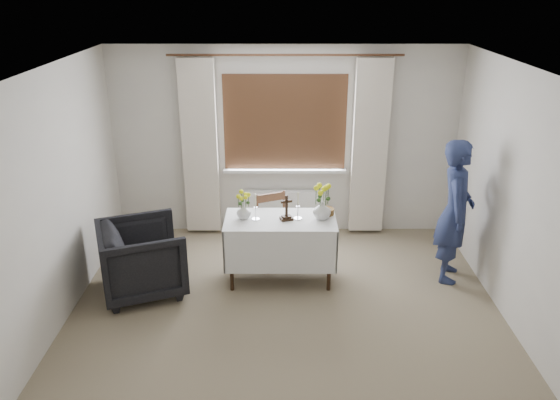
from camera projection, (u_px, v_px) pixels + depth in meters
The scene contains 12 objects.
ground at pixel (286, 339), 5.30m from camera, with size 5.00×5.00×0.00m, color gray.
altar_table at pixel (280, 250), 6.21m from camera, with size 1.24×0.64×0.76m, color white.
wooden_chair at pixel (276, 232), 6.51m from camera, with size 0.40×0.40×0.88m, color #56341D, non-canonical shape.
armchair at pixel (142, 259), 5.96m from camera, with size 0.86×0.88×0.80m, color black.
person at pixel (455, 211), 6.10m from camera, with size 0.61×0.40×1.66m, color navy.
radiator at pixel (285, 211), 7.42m from camera, with size 1.10×0.10×0.60m, color white.
wooden_cross at pixel (286, 208), 5.99m from camera, with size 0.14×0.10×0.29m, color black, non-canonical shape.
candlestick_left at pixel (256, 207), 5.99m from camera, with size 0.09×0.09×0.31m, color white, non-canonical shape.
candlestick_right at pixel (298, 206), 6.01m from camera, with size 0.09×0.09×0.32m, color white, non-canonical shape.
flower_vase_left at pixel (244, 211), 6.05m from camera, with size 0.16×0.16×0.17m, color silver.
flower_vase_right at pixel (322, 210), 6.04m from camera, with size 0.20×0.20×0.21m, color silver.
wicker_basket at pixel (326, 211), 6.18m from camera, with size 0.18×0.18×0.07m, color brown.
Camera 1 is at (-0.05, -4.39, 3.25)m, focal length 35.00 mm.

